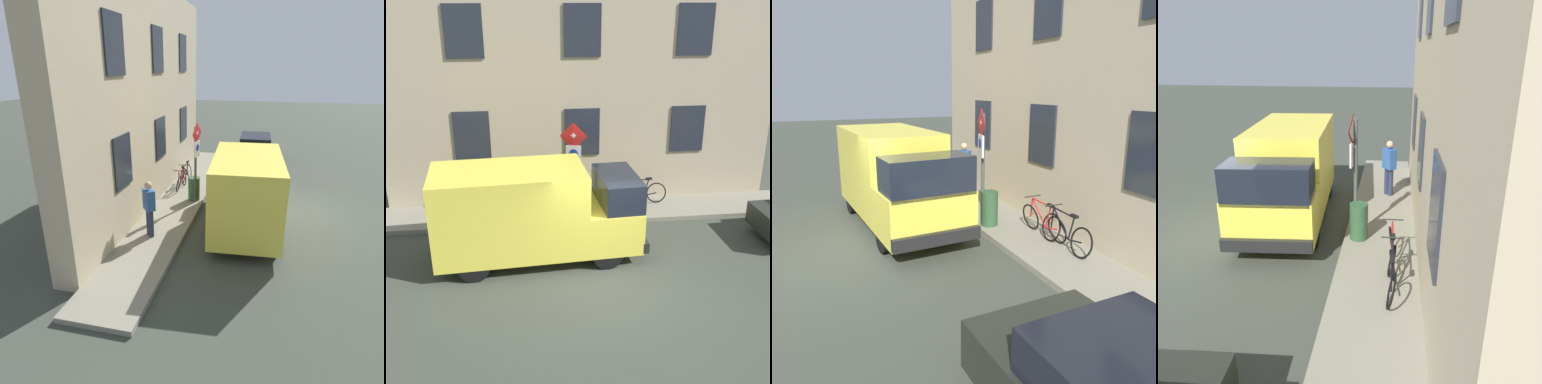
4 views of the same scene
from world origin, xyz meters
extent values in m
plane|color=#3B4036|center=(0.00, 0.00, 0.00)|extent=(80.00, 80.00, 0.00)
cube|color=gray|center=(4.21, 0.00, 0.07)|extent=(1.72, 14.45, 0.14)
cube|color=tan|center=(5.42, 0.00, 3.82)|extent=(0.70, 12.45, 7.63)
cube|color=#232833|center=(5.05, -3.42, 2.44)|extent=(0.06, 1.10, 1.50)
cube|color=#232833|center=(5.05, 0.00, 2.44)|extent=(0.06, 1.10, 1.50)
cube|color=#232833|center=(5.05, 3.42, 2.44)|extent=(0.06, 1.10, 1.50)
cube|color=#232833|center=(5.05, -3.42, 5.49)|extent=(0.06, 1.10, 1.50)
cube|color=#232833|center=(5.05, 0.00, 5.49)|extent=(0.06, 1.10, 1.50)
cube|color=#232833|center=(5.05, 3.42, 5.49)|extent=(0.06, 1.10, 1.50)
cylinder|color=#474C47|center=(3.60, 0.43, 1.56)|extent=(0.09, 0.09, 2.85)
pyramid|color=silver|center=(3.52, 0.45, 2.74)|extent=(0.14, 0.50, 0.50)
pyramid|color=red|center=(3.53, 0.45, 2.74)|extent=(0.13, 0.55, 0.56)
cube|color=white|center=(3.54, 0.44, 2.19)|extent=(0.13, 0.44, 0.56)
cylinder|color=#1933B2|center=(3.52, 0.44, 2.25)|extent=(0.06, 0.24, 0.24)
cube|color=yellow|center=(1.60, 2.29, 1.41)|extent=(2.25, 3.93, 2.18)
cube|color=yellow|center=(1.78, -0.31, 0.87)|extent=(2.09, 1.53, 1.10)
cube|color=black|center=(1.79, -0.52, 1.77)|extent=(1.98, 1.11, 0.84)
cube|color=black|center=(1.83, -1.05, 0.50)|extent=(2.01, 0.29, 0.28)
cylinder|color=black|center=(2.64, -0.01, 0.38)|extent=(0.27, 0.77, 0.76)
cylinder|color=black|center=(0.88, -0.13, 0.38)|extent=(0.27, 0.77, 0.76)
cylinder|color=black|center=(2.42, 3.31, 0.38)|extent=(0.27, 0.77, 0.76)
cylinder|color=black|center=(0.66, 3.19, 0.38)|extent=(0.27, 0.77, 0.76)
cube|color=black|center=(1.80, -6.59, 0.58)|extent=(1.92, 4.07, 0.64)
cube|color=black|center=(1.81, -6.79, 1.08)|extent=(1.71, 2.47, 0.60)
cylinder|color=black|center=(0.97, -5.31, 0.30)|extent=(0.21, 0.61, 0.60)
cylinder|color=black|center=(2.52, -5.24, 0.30)|extent=(0.21, 0.61, 0.60)
cylinder|color=black|center=(1.08, -7.95, 0.30)|extent=(0.21, 0.61, 0.60)
cylinder|color=black|center=(2.63, -7.88, 0.30)|extent=(0.21, 0.61, 0.60)
torus|color=black|center=(4.52, -1.33, 0.47)|extent=(0.18, 0.66, 0.65)
torus|color=black|center=(4.52, -2.38, 0.47)|extent=(0.18, 0.66, 0.65)
cylinder|color=black|center=(4.52, -1.66, 0.68)|extent=(0.04, 0.60, 0.60)
cylinder|color=black|center=(4.52, -1.74, 0.95)|extent=(0.04, 0.73, 0.07)
cylinder|color=black|center=(4.52, -2.03, 0.66)|extent=(0.04, 0.18, 0.55)
cylinder|color=black|center=(4.52, -2.16, 0.43)|extent=(0.04, 0.43, 0.12)
cylinder|color=black|center=(4.52, -1.35, 0.72)|extent=(0.04, 0.09, 0.50)
cube|color=black|center=(4.52, -2.10, 0.97)|extent=(0.08, 0.20, 0.06)
cylinder|color=#262626|center=(4.52, -1.38, 1.02)|extent=(0.46, 0.03, 0.03)
torus|color=black|center=(4.50, -0.47, 0.47)|extent=(0.18, 0.66, 0.66)
torus|color=black|center=(4.54, -1.52, 0.47)|extent=(0.18, 0.66, 0.66)
cylinder|color=red|center=(4.51, -0.81, 0.68)|extent=(0.06, 0.60, 0.60)
cylinder|color=red|center=(4.52, -0.88, 0.95)|extent=(0.06, 0.73, 0.07)
cylinder|color=red|center=(4.53, -1.17, 0.66)|extent=(0.04, 0.19, 0.55)
cylinder|color=red|center=(4.53, -1.31, 0.43)|extent=(0.05, 0.43, 0.12)
cylinder|color=red|center=(4.50, -0.50, 0.72)|extent=(0.04, 0.09, 0.50)
cube|color=black|center=(4.53, -1.25, 0.97)|extent=(0.09, 0.20, 0.06)
cylinder|color=#262626|center=(4.50, -0.52, 1.02)|extent=(0.46, 0.04, 0.03)
cylinder|color=#262B47|center=(4.40, 3.28, 0.56)|extent=(0.16, 0.16, 0.85)
cylinder|color=#262B47|center=(4.29, 3.42, 0.56)|extent=(0.16, 0.16, 0.85)
cube|color=#2E56A4|center=(4.35, 3.35, 1.30)|extent=(0.46, 0.47, 0.62)
sphere|color=tan|center=(4.35, 3.35, 1.75)|extent=(0.22, 0.22, 0.22)
cylinder|color=#2D5133|center=(3.70, 0.23, 0.59)|extent=(0.44, 0.44, 0.90)
camera|label=1|loc=(1.02, 11.96, 5.00)|focal=31.44mm
camera|label=2|loc=(-9.75, 1.88, 6.55)|focal=45.57mm
camera|label=3|loc=(-0.81, -8.53, 3.60)|focal=37.35mm
camera|label=4|loc=(4.47, -8.25, 4.51)|focal=36.46mm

